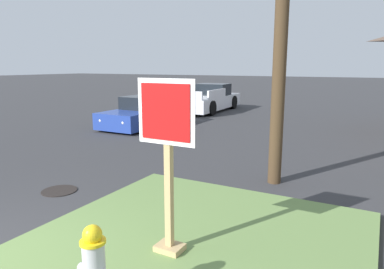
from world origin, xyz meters
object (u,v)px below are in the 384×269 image
at_px(manhole_cover, 59,191).
at_px(pickup_truck_white, 208,100).
at_px(parked_sedan_blue, 146,113).
at_px(stop_sign, 168,167).

relative_size(manhole_cover, pickup_truck_white, 0.13).
relative_size(parked_sedan_blue, pickup_truck_white, 0.79).
bearing_deg(parked_sedan_blue, pickup_truck_white, 89.06).
bearing_deg(pickup_truck_white, stop_sign, -65.93).
distance_m(stop_sign, manhole_cover, 3.68).
xyz_separation_m(stop_sign, pickup_truck_white, (-6.32, 14.16, -0.62)).
xyz_separation_m(manhole_cover, pickup_truck_white, (-3.02, 13.11, 0.61)).
relative_size(stop_sign, pickup_truck_white, 0.42).
height_order(manhole_cover, parked_sedan_blue, parked_sedan_blue).
distance_m(manhole_cover, parked_sedan_blue, 7.98).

